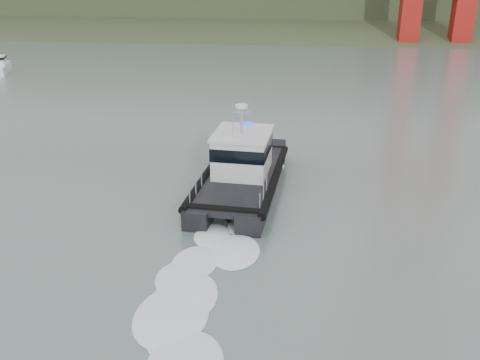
{
  "coord_description": "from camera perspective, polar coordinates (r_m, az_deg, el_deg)",
  "views": [
    {
      "loc": [
        1.39,
        -14.69,
        12.46
      ],
      "look_at": [
        -1.37,
        9.56,
        2.4
      ],
      "focal_mm": 40.0,
      "sensor_mm": 36.0,
      "label": 1
    }
  ],
  "objects": [
    {
      "name": "ground",
      "position": [
        19.31,
        0.87,
        -17.78
      ],
      "size": [
        400.0,
        400.0,
        0.0
      ],
      "primitive_type": "plane",
      "color": "#556560",
      "rests_on": "ground"
    },
    {
      "name": "patrol_boat",
      "position": [
        30.76,
        0.15,
        1.18
      ],
      "size": [
        4.75,
        11.17,
        5.29
      ],
      "rotation": [
        0.0,
        0.0,
        -0.07
      ],
      "color": "black",
      "rests_on": "ground"
    }
  ]
}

